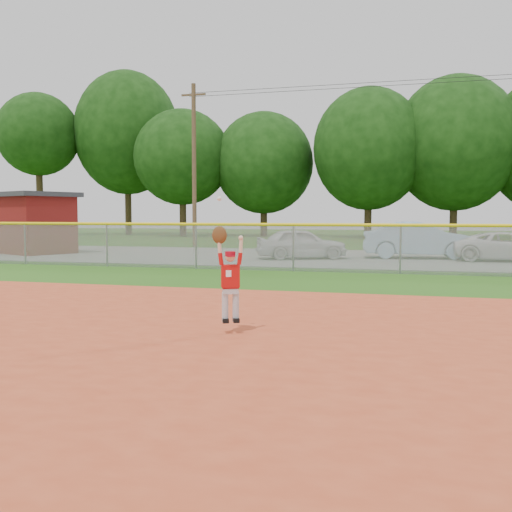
{
  "coord_description": "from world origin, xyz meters",
  "views": [
    {
      "loc": [
        3.54,
        -7.95,
        1.83
      ],
      "look_at": [
        0.97,
        1.68,
        1.1
      ],
      "focal_mm": 40.0,
      "sensor_mm": 36.0,
      "label": 1
    }
  ],
  "objects_px": {
    "car_white_b": "(508,247)",
    "car_white_a": "(301,243)",
    "utility_shed": "(33,223)",
    "car_blue": "(419,240)",
    "ballplayer": "(229,275)"
  },
  "relations": [
    {
      "from": "car_white_a",
      "to": "utility_shed",
      "type": "xyz_separation_m",
      "value": [
        -12.63,
        0.11,
        0.79
      ]
    },
    {
      "from": "car_white_b",
      "to": "ballplayer",
      "type": "height_order",
      "value": "ballplayer"
    },
    {
      "from": "car_white_b",
      "to": "utility_shed",
      "type": "xyz_separation_m",
      "value": [
        -20.54,
        -0.65,
        0.85
      ]
    },
    {
      "from": "car_blue",
      "to": "car_white_b",
      "type": "xyz_separation_m",
      "value": [
        3.28,
        -0.68,
        -0.19
      ]
    },
    {
      "from": "ballplayer",
      "to": "car_white_a",
      "type": "bearing_deg",
      "value": 96.13
    },
    {
      "from": "car_white_a",
      "to": "utility_shed",
      "type": "distance_m",
      "value": 12.66
    },
    {
      "from": "utility_shed",
      "to": "ballplayer",
      "type": "xyz_separation_m",
      "value": [
        14.21,
        -14.78,
        -0.52
      ]
    },
    {
      "from": "car_white_a",
      "to": "ballplayer",
      "type": "bearing_deg",
      "value": 163.63
    },
    {
      "from": "car_blue",
      "to": "car_white_b",
      "type": "height_order",
      "value": "car_blue"
    },
    {
      "from": "car_blue",
      "to": "ballplayer",
      "type": "bearing_deg",
      "value": 164.49
    },
    {
      "from": "car_white_a",
      "to": "car_blue",
      "type": "xyz_separation_m",
      "value": [
        4.64,
        1.45,
        0.13
      ]
    },
    {
      "from": "car_white_b",
      "to": "car_white_a",
      "type": "bearing_deg",
      "value": 98.17
    },
    {
      "from": "car_blue",
      "to": "ballplayer",
      "type": "relative_size",
      "value": 2.4
    },
    {
      "from": "car_blue",
      "to": "ballplayer",
      "type": "distance_m",
      "value": 16.41
    },
    {
      "from": "car_white_b",
      "to": "utility_shed",
      "type": "relative_size",
      "value": 0.87
    }
  ]
}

